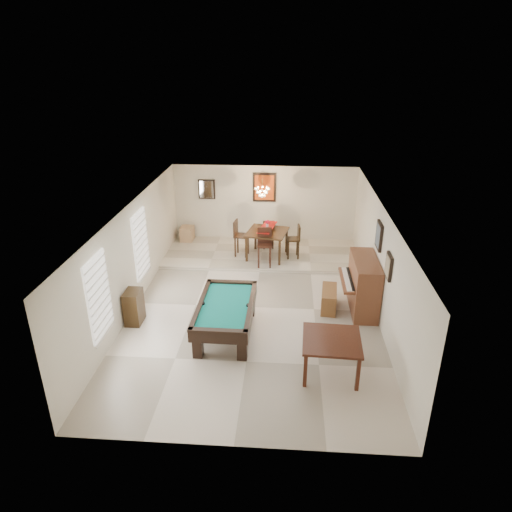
# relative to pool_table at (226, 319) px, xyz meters

# --- Properties ---
(ground_plane) EXTENTS (6.00, 9.00, 0.02)m
(ground_plane) POSITION_rel_pool_table_xyz_m (0.55, 1.24, -0.38)
(ground_plane) COLOR beige
(wall_back) EXTENTS (6.00, 0.04, 2.60)m
(wall_back) POSITION_rel_pool_table_xyz_m (0.55, 5.74, 0.93)
(wall_back) COLOR silver
(wall_back) RESTS_ON ground_plane
(wall_front) EXTENTS (6.00, 0.04, 2.60)m
(wall_front) POSITION_rel_pool_table_xyz_m (0.55, -3.26, 0.93)
(wall_front) COLOR silver
(wall_front) RESTS_ON ground_plane
(wall_left) EXTENTS (0.04, 9.00, 2.60)m
(wall_left) POSITION_rel_pool_table_xyz_m (-2.45, 1.24, 0.93)
(wall_left) COLOR silver
(wall_left) RESTS_ON ground_plane
(wall_right) EXTENTS (0.04, 9.00, 2.60)m
(wall_right) POSITION_rel_pool_table_xyz_m (3.55, 1.24, 0.93)
(wall_right) COLOR silver
(wall_right) RESTS_ON ground_plane
(ceiling) EXTENTS (6.00, 9.00, 0.04)m
(ceiling) POSITION_rel_pool_table_xyz_m (0.55, 1.24, 2.23)
(ceiling) COLOR white
(ceiling) RESTS_ON wall_back
(dining_step) EXTENTS (6.00, 2.50, 0.12)m
(dining_step) POSITION_rel_pool_table_xyz_m (0.55, 4.49, -0.31)
(dining_step) COLOR beige
(dining_step) RESTS_ON ground_plane
(window_left_front) EXTENTS (0.06, 1.00, 1.70)m
(window_left_front) POSITION_rel_pool_table_xyz_m (-2.42, -0.96, 1.03)
(window_left_front) COLOR white
(window_left_front) RESTS_ON wall_left
(window_left_rear) EXTENTS (0.06, 1.00, 1.70)m
(window_left_rear) POSITION_rel_pool_table_xyz_m (-2.42, 1.84, 1.03)
(window_left_rear) COLOR white
(window_left_rear) RESTS_ON wall_left
(pool_table) EXTENTS (1.24, 2.26, 0.75)m
(pool_table) POSITION_rel_pool_table_xyz_m (0.00, 0.00, 0.00)
(pool_table) COLOR black
(pool_table) RESTS_ON ground_plane
(square_table) EXTENTS (1.18, 1.18, 0.78)m
(square_table) POSITION_rel_pool_table_xyz_m (2.25, -1.22, 0.01)
(square_table) COLOR #35170D
(square_table) RESTS_ON ground_plane
(upright_piano) EXTENTS (0.90, 1.61, 1.34)m
(upright_piano) POSITION_rel_pool_table_xyz_m (3.08, 1.36, 0.30)
(upright_piano) COLOR brown
(upright_piano) RESTS_ON ground_plane
(piano_bench) EXTENTS (0.45, 0.96, 0.52)m
(piano_bench) POSITION_rel_pool_table_xyz_m (2.41, 1.33, -0.12)
(piano_bench) COLOR brown
(piano_bench) RESTS_ON ground_plane
(apothecary_chest) EXTENTS (0.36, 0.54, 0.82)m
(apothecary_chest) POSITION_rel_pool_table_xyz_m (-2.23, 0.35, 0.03)
(apothecary_chest) COLOR black
(apothecary_chest) RESTS_ON ground_plane
(dining_table) EXTENTS (1.36, 1.36, 0.96)m
(dining_table) POSITION_rel_pool_table_xyz_m (0.72, 4.17, 0.22)
(dining_table) COLOR black
(dining_table) RESTS_ON dining_step
(flower_vase) EXTENTS (0.16, 0.16, 0.24)m
(flower_vase) POSITION_rel_pool_table_xyz_m (0.72, 4.17, 0.82)
(flower_vase) COLOR #B20F25
(flower_vase) RESTS_ON dining_table
(dining_chair_south) EXTENTS (0.45, 0.45, 1.14)m
(dining_chair_south) POSITION_rel_pool_table_xyz_m (0.68, 3.50, 0.31)
(dining_chair_south) COLOR black
(dining_chair_south) RESTS_ON dining_step
(dining_chair_north) EXTENTS (0.38, 0.38, 0.96)m
(dining_chair_north) POSITION_rel_pool_table_xyz_m (0.73, 4.92, 0.23)
(dining_chair_north) COLOR black
(dining_chair_north) RESTS_ON dining_step
(dining_chair_west) EXTENTS (0.47, 0.47, 1.13)m
(dining_chair_west) POSITION_rel_pool_table_xyz_m (-0.06, 4.22, 0.31)
(dining_chair_west) COLOR black
(dining_chair_west) RESTS_ON dining_step
(dining_chair_east) EXTENTS (0.42, 0.42, 1.03)m
(dining_chair_east) POSITION_rel_pool_table_xyz_m (1.51, 4.18, 0.26)
(dining_chair_east) COLOR black
(dining_chair_east) RESTS_ON dining_step
(corner_bench) EXTENTS (0.41, 0.52, 0.46)m
(corner_bench) POSITION_rel_pool_table_xyz_m (-2.02, 5.37, -0.02)
(corner_bench) COLOR tan
(corner_bench) RESTS_ON dining_step
(chandelier) EXTENTS (0.44, 0.44, 0.60)m
(chandelier) POSITION_rel_pool_table_xyz_m (0.55, 4.44, 1.83)
(chandelier) COLOR #FFE5B2
(chandelier) RESTS_ON ceiling
(back_painting) EXTENTS (0.75, 0.06, 0.95)m
(back_painting) POSITION_rel_pool_table_xyz_m (0.55, 5.70, 1.53)
(back_painting) COLOR #D84C14
(back_painting) RESTS_ON wall_back
(back_mirror) EXTENTS (0.55, 0.06, 0.65)m
(back_mirror) POSITION_rel_pool_table_xyz_m (-1.35, 5.70, 1.43)
(back_mirror) COLOR white
(back_mirror) RESTS_ON wall_back
(right_picture_upper) EXTENTS (0.06, 0.55, 0.65)m
(right_picture_upper) POSITION_rel_pool_table_xyz_m (3.51, 1.54, 1.53)
(right_picture_upper) COLOR slate
(right_picture_upper) RESTS_ON wall_right
(right_picture_lower) EXTENTS (0.06, 0.45, 0.55)m
(right_picture_lower) POSITION_rel_pool_table_xyz_m (3.51, 0.24, 1.33)
(right_picture_lower) COLOR gray
(right_picture_lower) RESTS_ON wall_right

